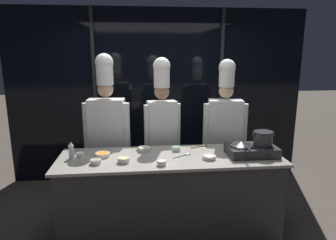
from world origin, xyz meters
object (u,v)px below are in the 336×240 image
(prep_bowl_rice, at_px, (80,154))
(chef_sous, at_px, (162,120))
(prep_bowl_mushrooms, at_px, (96,161))
(frying_pan, at_px, (241,144))
(chef_head, at_px, (107,123))
(prep_bowl_bean_sprouts, at_px, (162,163))
(prep_bowl_noodles, at_px, (145,149))
(prep_bowl_carrots, at_px, (102,154))
(prep_bowl_ginger, at_px, (123,160))
(serving_spoon_solid, at_px, (186,155))
(serving_spoon_slotted, at_px, (202,146))
(chef_line, at_px, (225,123))
(prep_bowl_chicken, at_px, (209,157))
(portable_stove, at_px, (252,150))
(stock_pot, at_px, (263,138))
(prep_bowl_scallions, at_px, (176,148))
(squeeze_bottle_clear, at_px, (71,150))

(prep_bowl_rice, xyz_separation_m, chef_sous, (0.94, 0.55, 0.24))
(prep_bowl_mushrooms, bearing_deg, frying_pan, 3.54)
(chef_head, bearing_deg, prep_bowl_bean_sprouts, 130.14)
(frying_pan, xyz_separation_m, prep_bowl_noodles, (-1.05, 0.24, -0.11))
(prep_bowl_carrots, xyz_separation_m, chef_head, (0.00, 0.59, 0.21))
(prep_bowl_noodles, relative_size, prep_bowl_rice, 1.51)
(prep_bowl_ginger, height_order, serving_spoon_solid, prep_bowl_ginger)
(serving_spoon_slotted, distance_m, chef_line, 0.56)
(prep_bowl_carrots, xyz_separation_m, prep_bowl_chicken, (1.14, -0.19, -0.00))
(prep_bowl_carrots, height_order, serving_spoon_slotted, prep_bowl_carrots)
(portable_stove, bearing_deg, prep_bowl_mushrooms, -176.56)
(serving_spoon_slotted, relative_size, chef_line, 0.11)
(prep_bowl_chicken, xyz_separation_m, chef_head, (-1.13, 0.77, 0.21))
(prep_bowl_noodles, bearing_deg, chef_head, 135.00)
(stock_pot, relative_size, chef_sous, 0.12)
(prep_bowl_scallions, height_order, prep_bowl_ginger, prep_bowl_ginger)
(prep_bowl_mushrooms, xyz_separation_m, chef_head, (0.05, 0.80, 0.21))
(prep_bowl_bean_sprouts, distance_m, prep_bowl_noodles, 0.48)
(prep_bowl_mushrooms, height_order, chef_line, chef_line)
(chef_line, bearing_deg, prep_bowl_ginger, 39.60)
(frying_pan, distance_m, prep_bowl_ginger, 1.28)
(frying_pan, xyz_separation_m, prep_bowl_ginger, (-1.27, -0.08, -0.10))
(squeeze_bottle_clear, relative_size, prep_bowl_mushrooms, 1.67)
(frying_pan, xyz_separation_m, prep_bowl_scallions, (-0.69, 0.23, -0.11))
(prep_bowl_rice, height_order, serving_spoon_solid, prep_bowl_rice)
(frying_pan, bearing_deg, stock_pot, 1.14)
(squeeze_bottle_clear, relative_size, prep_bowl_chicken, 1.26)
(squeeze_bottle_clear, bearing_deg, frying_pan, -3.13)
(frying_pan, relative_size, stock_pot, 1.94)
(portable_stove, bearing_deg, prep_bowl_carrots, 176.11)
(chef_sous, bearing_deg, portable_stove, 133.70)
(squeeze_bottle_clear, bearing_deg, chef_sous, 30.09)
(frying_pan, height_order, prep_bowl_rice, frying_pan)
(stock_pot, bearing_deg, prep_bowl_rice, 176.04)
(prep_bowl_scallions, distance_m, prep_bowl_bean_sprouts, 0.48)
(prep_bowl_ginger, distance_m, prep_bowl_carrots, 0.31)
(prep_bowl_bean_sprouts, relative_size, prep_bowl_ginger, 0.76)
(prep_bowl_ginger, bearing_deg, chef_sous, 59.02)
(prep_bowl_ginger, height_order, prep_bowl_carrots, prep_bowl_ginger)
(prep_bowl_chicken, xyz_separation_m, chef_sous, (-0.44, 0.76, 0.24))
(prep_bowl_scallions, relative_size, serving_spoon_slotted, 0.43)
(squeeze_bottle_clear, xyz_separation_m, prep_bowl_scallions, (1.15, 0.13, -0.06))
(stock_pot, relative_size, chef_head, 0.12)
(squeeze_bottle_clear, xyz_separation_m, prep_bowl_mushrooms, (0.28, -0.20, -0.06))
(frying_pan, height_order, prep_bowl_noodles, frying_pan)
(prep_bowl_rice, bearing_deg, prep_bowl_noodles, 8.27)
(prep_bowl_carrots, bearing_deg, chef_sous, 39.52)
(prep_bowl_bean_sprouts, bearing_deg, prep_bowl_chicken, 14.28)
(stock_pot, xyz_separation_m, prep_bowl_mushrooms, (-1.80, -0.10, -0.17))
(prep_bowl_mushrooms, xyz_separation_m, prep_bowl_rice, (-0.19, 0.24, -0.00))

